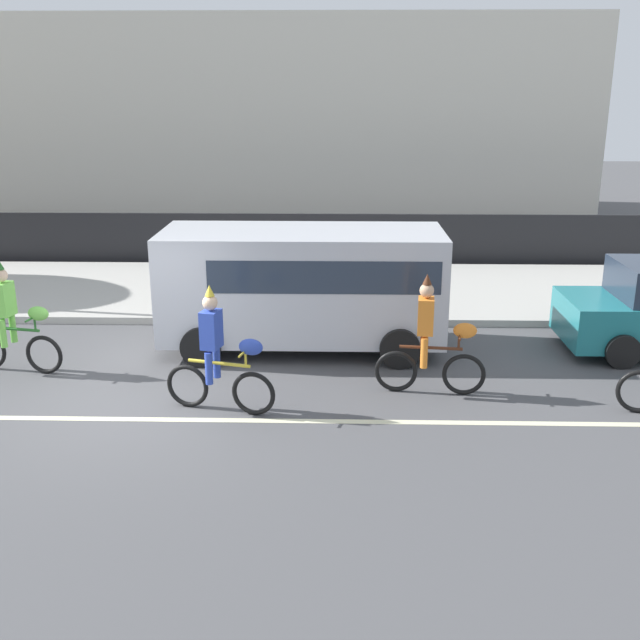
% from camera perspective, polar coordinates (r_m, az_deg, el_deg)
% --- Properties ---
extents(ground_plane, '(80.00, 80.00, 0.00)m').
position_cam_1_polar(ground_plane, '(11.73, -14.35, -6.31)').
color(ground_plane, '#4C4C4F').
extents(road_centre_line, '(36.00, 0.14, 0.01)m').
position_cam_1_polar(road_centre_line, '(11.29, -15.02, -7.30)').
color(road_centre_line, beige).
rests_on(road_centre_line, ground).
extents(sidewalk_curb, '(60.00, 5.00, 0.15)m').
position_cam_1_polar(sidewalk_curb, '(17.70, -8.87, 2.30)').
color(sidewalk_curb, '#ADAAA3').
rests_on(sidewalk_curb, ground).
extents(fence_line, '(40.00, 0.08, 1.40)m').
position_cam_1_polar(fence_line, '(20.35, -7.54, 6.11)').
color(fence_line, black).
rests_on(fence_line, ground).
extents(building_backdrop, '(28.00, 8.00, 6.84)m').
position_cam_1_polar(building_backdrop, '(28.90, -10.11, 14.69)').
color(building_backdrop, beige).
rests_on(building_backdrop, ground).
extents(parade_cyclist_lime, '(1.70, 0.54, 1.92)m').
position_cam_1_polar(parade_cyclist_lime, '(13.42, -22.34, -0.27)').
color(parade_cyclist_lime, black).
rests_on(parade_cyclist_lime, ground).
extents(parade_cyclist_cobalt, '(1.68, 0.60, 1.92)m').
position_cam_1_polar(parade_cyclist_cobalt, '(10.97, -7.65, -2.84)').
color(parade_cyclist_cobalt, black).
rests_on(parade_cyclist_cobalt, ground).
extents(parade_cyclist_orange, '(1.72, 0.50, 1.92)m').
position_cam_1_polar(parade_cyclist_orange, '(11.64, 8.53, -1.69)').
color(parade_cyclist_orange, black).
rests_on(parade_cyclist_orange, ground).
extents(parked_van_silver, '(5.00, 2.22, 2.18)m').
position_cam_1_polar(parked_van_silver, '(13.45, -1.02, 3.04)').
color(parked_van_silver, silver).
rests_on(parked_van_silver, ground).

